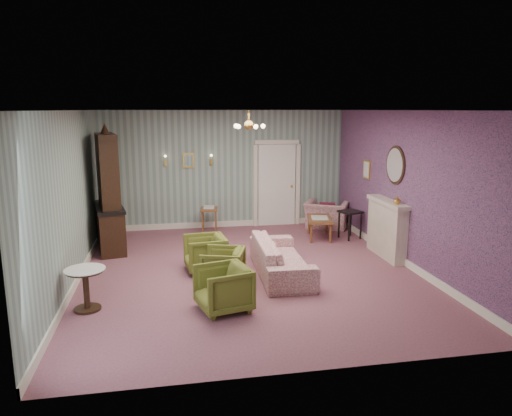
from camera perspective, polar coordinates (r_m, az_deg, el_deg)
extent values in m
plane|color=#894F60|center=(8.86, -0.81, -7.55)|extent=(7.00, 7.00, 0.00)
plane|color=white|center=(8.37, -0.86, 11.55)|extent=(7.00, 7.00, 0.00)
plane|color=slate|center=(11.93, -3.68, 4.58)|extent=(6.00, 0.00, 6.00)
plane|color=slate|center=(5.17, 5.75, -4.89)|extent=(6.00, 0.00, 6.00)
plane|color=slate|center=(8.53, -21.12, 0.97)|extent=(0.00, 7.00, 7.00)
plane|color=slate|center=(9.47, 17.38, 2.22)|extent=(0.00, 7.00, 7.00)
plane|color=#AE5789|center=(9.46, 17.30, 2.22)|extent=(0.00, 7.00, 7.00)
imported|color=brown|center=(7.13, -3.93, -9.28)|extent=(0.83, 0.86, 0.74)
imported|color=brown|center=(8.13, -3.98, -6.78)|extent=(0.81, 0.83, 0.69)
imported|color=brown|center=(8.84, -6.07, -5.19)|extent=(0.73, 0.77, 0.73)
imported|color=#9A3E5D|center=(8.61, 3.02, -5.19)|extent=(0.71, 2.18, 0.84)
imported|color=#9A3E5D|center=(12.08, 8.45, -0.26)|extent=(1.22, 1.08, 0.89)
imported|color=gold|center=(9.43, 16.44, 0.90)|extent=(0.15, 0.15, 0.15)
cube|color=maroon|center=(11.92, 8.46, -0.26)|extent=(0.41, 0.28, 0.39)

